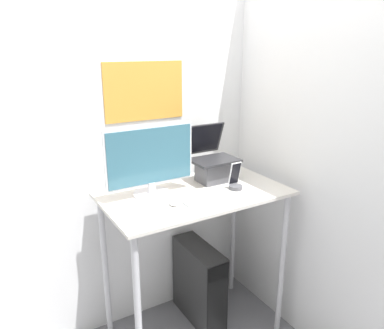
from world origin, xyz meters
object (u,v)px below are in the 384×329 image
Objects in this scene: mouse at (173,203)px; computer_tower at (199,283)px; laptop at (213,165)px; cell_phone at (235,182)px; keyboard at (208,199)px; monitor at (151,164)px.

mouse reaches higher than computer_tower.
laptop is 0.22m from cell_phone.
mouse is (-0.42, -0.24, -0.09)m from laptop.
keyboard is at bearing -111.71° from computer_tower.
laptop reaches higher than computer_tower.
laptop is at bearing 4.97° from computer_tower.
cell_phone is (0.03, -0.21, -0.06)m from laptop.
laptop is 0.49m from mouse.
keyboard is 0.25m from cell_phone.
mouse is at bearing -78.55° from monitor.
monitor is at bearing 138.02° from keyboard.
keyboard is at bearing -7.55° from mouse.
computer_tower is at bearing 125.35° from cell_phone.
laptop reaches higher than mouse.
keyboard is at bearing -166.18° from cell_phone.
mouse is at bearing -150.57° from laptop.
keyboard is 1.76× the size of cell_phone.
cell_phone is at bearing 3.92° from mouse.
mouse reaches higher than keyboard.
monitor is 3.16× the size of cell_phone.
keyboard reaches higher than computer_tower.
monitor is 0.39m from keyboard.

